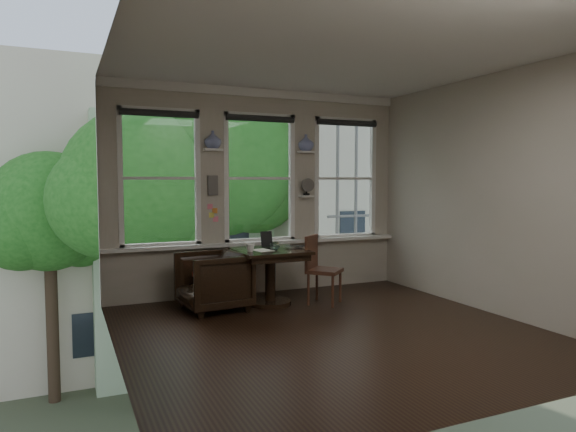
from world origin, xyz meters
name	(u,v)px	position (x,y,z in m)	size (l,w,h in m)	color
ground	(331,332)	(0.00, 0.00, 0.00)	(4.50, 4.50, 0.00)	black
ceiling	(333,55)	(0.00, 0.00, 3.00)	(4.50, 4.50, 0.00)	silver
wall_back	(259,192)	(0.00, 2.25, 1.50)	(4.50, 4.50, 0.00)	#C0B3A4
wall_front	(490,206)	(0.00, -2.25, 1.50)	(4.50, 4.50, 0.00)	#C0B3A4
wall_left	(114,199)	(-2.25, 0.00, 1.50)	(4.50, 4.50, 0.00)	#C0B3A4
wall_right	(489,194)	(2.25, 0.00, 1.50)	(4.50, 4.50, 0.00)	#C0B3A4
window_left	(160,178)	(-1.45, 2.25, 1.70)	(1.10, 0.12, 1.90)	white
window_center	(259,178)	(0.00, 2.25, 1.70)	(1.10, 0.12, 1.90)	white
window_right	(344,179)	(1.45, 2.25, 1.70)	(1.10, 0.12, 1.90)	white
shelf_left	(213,150)	(-0.72, 2.15, 2.10)	(0.26, 0.16, 0.03)	white
shelf_right	(306,152)	(0.72, 2.15, 2.10)	(0.26, 0.16, 0.03)	white
intercom	(213,185)	(-0.72, 2.18, 1.60)	(0.14, 0.06, 0.28)	#59544F
sticky_notes	(213,210)	(-0.72, 2.19, 1.25)	(0.16, 0.01, 0.24)	pink
desk_fan	(306,190)	(0.72, 2.13, 1.53)	(0.20, 0.20, 0.24)	#59544F
vase_left	(213,140)	(-0.72, 2.15, 2.24)	(0.24, 0.24, 0.25)	white
vase_right	(306,143)	(0.72, 2.15, 2.24)	(0.24, 0.24, 0.25)	white
table	(270,277)	(-0.15, 1.42, 0.38)	(0.90, 0.90, 0.75)	black
armchair_left	(213,281)	(-0.93, 1.45, 0.38)	(0.81, 0.83, 0.76)	black
cushion_red	(213,276)	(-0.93, 1.45, 0.45)	(0.45, 0.45, 0.06)	maroon
side_chair_right	(325,270)	(0.54, 1.18, 0.46)	(0.42, 0.42, 0.92)	#432818
laptop	(297,248)	(0.22, 1.36, 0.76)	(0.32, 0.21, 0.03)	black
mug	(250,248)	(-0.47, 1.31, 0.80)	(0.11, 0.11, 0.10)	white
drinking_glass	(275,246)	(-0.13, 1.32, 0.80)	(0.13, 0.13, 0.11)	white
tablet	(267,239)	(-0.11, 1.65, 0.86)	(0.16, 0.02, 0.22)	black
papers	(262,250)	(-0.28, 1.38, 0.75)	(0.22, 0.30, 0.00)	silver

